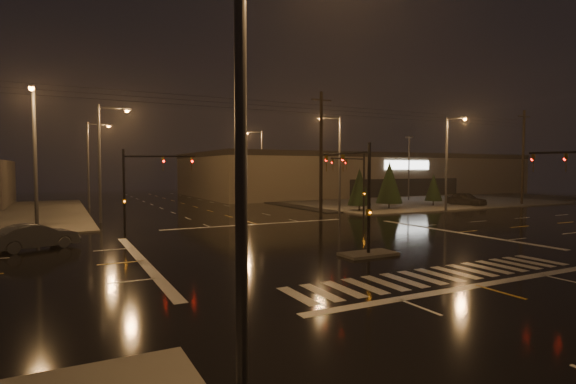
# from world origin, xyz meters

# --- Properties ---
(ground) EXTENTS (140.00, 140.00, 0.00)m
(ground) POSITION_xyz_m (0.00, 0.00, 0.00)
(ground) COLOR black
(ground) RESTS_ON ground
(sidewalk_ne) EXTENTS (36.00, 36.00, 0.12)m
(sidewalk_ne) POSITION_xyz_m (30.00, 30.00, 0.06)
(sidewalk_ne) COLOR #4E4B45
(sidewalk_ne) RESTS_ON ground
(median_island) EXTENTS (3.00, 1.60, 0.15)m
(median_island) POSITION_xyz_m (0.00, -4.00, 0.07)
(median_island) COLOR #4E4B45
(median_island) RESTS_ON ground
(crosswalk) EXTENTS (15.00, 2.60, 0.01)m
(crosswalk) POSITION_xyz_m (0.00, -9.00, 0.01)
(crosswalk) COLOR beige
(crosswalk) RESTS_ON ground
(stop_bar_near) EXTENTS (16.00, 0.50, 0.01)m
(stop_bar_near) POSITION_xyz_m (0.00, -11.00, 0.01)
(stop_bar_near) COLOR beige
(stop_bar_near) RESTS_ON ground
(stop_bar_far) EXTENTS (16.00, 0.50, 0.01)m
(stop_bar_far) POSITION_xyz_m (0.00, 11.00, 0.01)
(stop_bar_far) COLOR beige
(stop_bar_far) RESTS_ON ground
(parking_lot) EXTENTS (50.00, 24.00, 0.08)m
(parking_lot) POSITION_xyz_m (35.00, 28.00, 0.04)
(parking_lot) COLOR black
(parking_lot) RESTS_ON ground
(retail_building) EXTENTS (60.20, 28.30, 7.20)m
(retail_building) POSITION_xyz_m (35.00, 45.99, 3.84)
(retail_building) COLOR #6A5A4B
(retail_building) RESTS_ON ground
(signal_mast_median) EXTENTS (0.25, 4.59, 6.00)m
(signal_mast_median) POSITION_xyz_m (0.00, -3.07, 3.75)
(signal_mast_median) COLOR black
(signal_mast_median) RESTS_ON ground
(signal_mast_ne) EXTENTS (4.84, 1.86, 6.00)m
(signal_mast_ne) POSITION_xyz_m (9.50, 10.14, 3.79)
(signal_mast_ne) COLOR black
(signal_mast_ne) RESTS_ON ground
(signal_mast_nw) EXTENTS (4.84, 1.86, 6.00)m
(signal_mast_nw) POSITION_xyz_m (-9.50, 10.14, 3.79)
(signal_mast_nw) COLOR black
(signal_mast_nw) RESTS_ON ground
(streetlight_0) EXTENTS (2.77, 0.32, 10.00)m
(streetlight_0) POSITION_xyz_m (-11.18, -15.00, 5.80)
(streetlight_0) COLOR #38383A
(streetlight_0) RESTS_ON ground
(streetlight_1) EXTENTS (2.77, 0.32, 10.00)m
(streetlight_1) POSITION_xyz_m (-11.18, 18.00, 5.80)
(streetlight_1) COLOR #38383A
(streetlight_1) RESTS_ON ground
(streetlight_2) EXTENTS (2.77, 0.32, 10.00)m
(streetlight_2) POSITION_xyz_m (-11.18, 34.00, 5.80)
(streetlight_2) COLOR #38383A
(streetlight_2) RESTS_ON ground
(streetlight_3) EXTENTS (2.77, 0.32, 10.00)m
(streetlight_3) POSITION_xyz_m (11.18, 16.00, 5.80)
(streetlight_3) COLOR #38383A
(streetlight_3) RESTS_ON ground
(streetlight_4) EXTENTS (2.77, 0.32, 10.00)m
(streetlight_4) POSITION_xyz_m (11.18, 36.00, 5.80)
(streetlight_4) COLOR #38383A
(streetlight_4) RESTS_ON ground
(streetlight_5) EXTENTS (0.32, 2.77, 10.00)m
(streetlight_5) POSITION_xyz_m (-16.00, 11.18, 5.80)
(streetlight_5) COLOR #38383A
(streetlight_5) RESTS_ON ground
(streetlight_6) EXTENTS (0.32, 2.77, 10.00)m
(streetlight_6) POSITION_xyz_m (22.00, 11.18, 5.80)
(streetlight_6) COLOR #38383A
(streetlight_6) RESTS_ON ground
(utility_pole_1) EXTENTS (2.20, 0.32, 12.00)m
(utility_pole_1) POSITION_xyz_m (8.00, 14.00, 6.13)
(utility_pole_1) COLOR black
(utility_pole_1) RESTS_ON ground
(utility_pole_2) EXTENTS (2.20, 0.32, 12.00)m
(utility_pole_2) POSITION_xyz_m (38.00, 14.00, 6.13)
(utility_pole_2) COLOR black
(utility_pole_2) RESTS_ON ground
(conifer_0) EXTENTS (2.53, 2.53, 4.65)m
(conifer_0) POSITION_xyz_m (14.16, 16.17, 2.67)
(conifer_0) COLOR black
(conifer_0) RESTS_ON ground
(conifer_1) EXTENTS (3.01, 3.01, 5.41)m
(conifer_1) POSITION_xyz_m (18.94, 17.01, 3.05)
(conifer_1) COLOR black
(conifer_1) RESTS_ON ground
(conifer_2) EXTENTS (2.11, 2.11, 3.99)m
(conifer_2) POSITION_xyz_m (26.15, 17.39, 2.34)
(conifer_2) COLOR black
(conifer_2) RESTS_ON ground
(car_parked) EXTENTS (2.96, 5.20, 1.67)m
(car_parked) POSITION_xyz_m (30.42, 16.18, 0.83)
(car_parked) COLOR black
(car_parked) RESTS_ON ground
(car_crossing) EXTENTS (4.78, 3.16, 1.49)m
(car_crossing) POSITION_xyz_m (-15.89, 6.12, 0.74)
(car_crossing) COLOR #515457
(car_crossing) RESTS_ON ground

